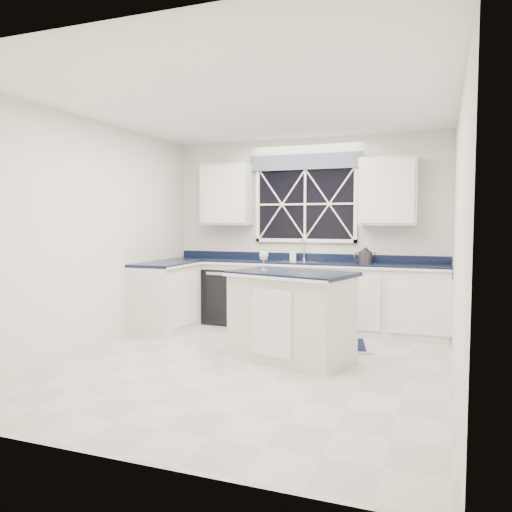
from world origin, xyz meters
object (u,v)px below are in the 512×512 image
at_px(faucet, 304,249).
at_px(soap_bottle, 293,254).
at_px(kettle, 365,256).
at_px(wine_glass, 264,256).
at_px(island, 292,315).
at_px(dishwasher, 228,295).

xyz_separation_m(faucet, soap_bottle, (-0.15, -0.05, -0.06)).
height_order(faucet, kettle, faucet).
distance_m(kettle, wine_glass, 1.89).
bearing_deg(wine_glass, kettle, 62.93).
relative_size(wine_glass, soap_bottle, 1.24).
bearing_deg(kettle, island, -132.53).
bearing_deg(soap_bottle, faucet, 17.17).
relative_size(faucet, wine_glass, 1.29).
distance_m(dishwasher, island, 2.16).
bearing_deg(dishwasher, kettle, 2.33).
bearing_deg(dishwasher, island, -47.79).
relative_size(island, wine_glass, 6.21).
bearing_deg(faucet, wine_glass, -89.05).
distance_m(faucet, island, 1.93).
bearing_deg(wine_glass, faucet, 90.95).
xyz_separation_m(island, wine_glass, (-0.32, -0.00, 0.64)).
xyz_separation_m(faucet, island, (0.35, -1.79, -0.61)).
bearing_deg(kettle, dishwasher, 157.58).
distance_m(dishwasher, soap_bottle, 1.15).
bearing_deg(soap_bottle, wine_glass, -84.14).
height_order(faucet, wine_glass, faucet).
distance_m(dishwasher, kettle, 2.09).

